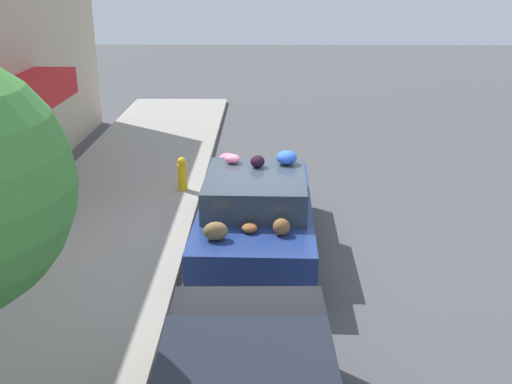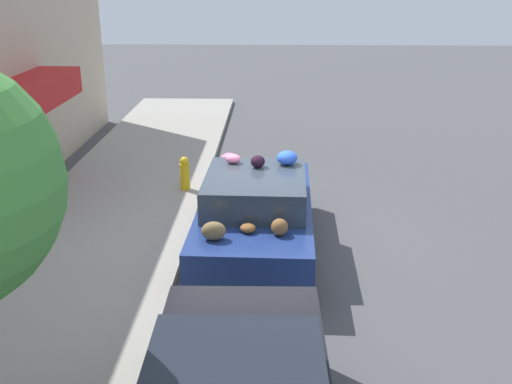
% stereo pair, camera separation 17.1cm
% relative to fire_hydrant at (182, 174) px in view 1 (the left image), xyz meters
% --- Properties ---
extents(ground_plane, '(60.00, 60.00, 0.00)m').
position_rel_fire_hydrant_xyz_m(ground_plane, '(-2.55, -1.48, -0.48)').
color(ground_plane, '#4C4C4F').
extents(sidewalk_curb, '(24.00, 3.20, 0.14)m').
position_rel_fire_hydrant_xyz_m(sidewalk_curb, '(-2.55, 1.22, -0.41)').
color(sidewalk_curb, '#9E998E').
rests_on(sidewalk_curb, ground).
extents(fire_hydrant, '(0.20, 0.20, 0.70)m').
position_rel_fire_hydrant_xyz_m(fire_hydrant, '(0.00, 0.00, 0.00)').
color(fire_hydrant, gold).
rests_on(fire_hydrant, sidewalk_curb).
extents(art_car, '(4.21, 1.91, 1.60)m').
position_rel_fire_hydrant_xyz_m(art_car, '(-2.58, -1.54, 0.25)').
color(art_car, navy).
rests_on(art_car, ground).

